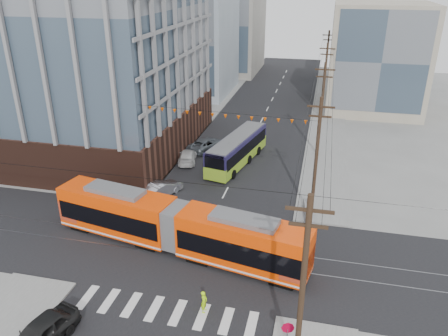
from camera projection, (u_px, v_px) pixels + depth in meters
The scene contains 16 objects.
ground at pixel (181, 281), 30.81m from camera, with size 160.00×160.00×0.00m, color slate.
office_building at pixel (56, 27), 49.98m from camera, with size 30.00×25.00×28.60m, color #381E16.
bg_bldg_nw_near at pixel (180, 41), 76.88m from camera, with size 18.00×16.00×18.00m, color #8C99A5.
bg_bldg_ne_near at pixel (377, 58), 66.86m from camera, with size 14.00×14.00×16.00m, color gray.
bg_bldg_nw_far at pixel (223, 23), 93.62m from camera, with size 16.00×18.00×20.00m, color gray.
bg_bldg_ne_far at pixel (378, 46), 84.62m from camera, with size 16.00×16.00×14.00m, color #8C99A5.
utility_pole_near at pixel (302, 294), 21.46m from camera, with size 0.30×0.30×11.00m, color black.
utility_pole_far at pixel (326, 63), 76.55m from camera, with size 0.30×0.30×11.00m, color black.
streetcar at pixel (177, 227), 33.67m from camera, with size 20.96×2.95×4.04m, color #F53D03, non-canonical shape.
city_bus at pixel (237, 150), 49.29m from camera, with size 2.57×11.85×3.36m, color #1D183F, non-canonical shape.
black_sedan at pixel (40, 334), 25.24m from camera, with size 1.97×4.91×1.67m, color black.
parked_car_silver at pixel (161, 189), 42.33m from camera, with size 1.58×4.53×1.49m, color #999AA4.
parked_car_white at pixel (187, 156), 50.06m from camera, with size 1.90×4.68×1.36m, color silver.
parked_car_grey at pixel (206, 144), 53.41m from camera, with size 2.42×5.25×1.46m, color #535B63.
pedestrian at pixel (204, 302), 27.77m from camera, with size 0.57×0.38×1.58m, color #BBFF0D.
jersey_barrier at pixel (309, 214), 38.64m from camera, with size 0.94×4.18×0.84m, color slate.
Camera 1 is at (8.65, -23.49, 19.92)m, focal length 35.00 mm.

